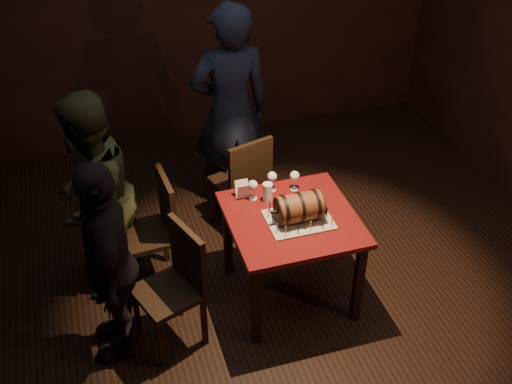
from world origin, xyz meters
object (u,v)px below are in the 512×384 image
at_px(wine_glass_mid, 272,177).
at_px(person_left_rear, 92,198).
at_px(person_back, 230,111).
at_px(chair_left_rear, 156,225).
at_px(wine_glass_right, 295,176).
at_px(wine_glass_left, 253,186).
at_px(pub_table, 292,229).
at_px(barrel_cake, 299,207).
at_px(pint_of_ale, 268,193).
at_px(person_left_front, 109,262).
at_px(chair_left_front, 177,281).
at_px(chair_back, 244,180).

distance_m(wine_glass_mid, person_left_rear, 1.31).
bearing_deg(person_back, chair_left_rear, 45.29).
relative_size(wine_glass_right, chair_left_rear, 0.17).
height_order(chair_left_rear, person_left_rear, person_left_rear).
bearing_deg(wine_glass_left, pub_table, -54.88).
relative_size(pub_table, wine_glass_right, 5.59).
height_order(barrel_cake, person_left_rear, person_left_rear).
xyz_separation_m(pint_of_ale, person_left_front, (-1.18, -0.35, -0.06)).
bearing_deg(person_back, person_left_rear, 31.09).
bearing_deg(person_left_front, chair_left_front, 88.19).
xyz_separation_m(wine_glass_left, person_left_front, (-1.09, -0.40, -0.10)).
relative_size(wine_glass_mid, chair_back, 0.17).
xyz_separation_m(pub_table, person_left_rear, (-1.33, 0.55, 0.17)).
height_order(pub_table, person_left_front, person_left_front).
relative_size(barrel_cake, chair_back, 0.40).
bearing_deg(pint_of_ale, wine_glass_left, 149.47).
height_order(barrel_cake, wine_glass_mid, barrel_cake).
height_order(wine_glass_mid, pint_of_ale, wine_glass_mid).
height_order(wine_glass_left, wine_glass_right, same).
xyz_separation_m(pint_of_ale, chair_back, (-0.00, 0.62, -0.30)).
relative_size(chair_left_rear, person_left_rear, 0.57).
bearing_deg(chair_back, pint_of_ale, -89.99).
relative_size(wine_glass_right, person_back, 0.09).
xyz_separation_m(chair_back, person_left_front, (-1.18, -0.96, 0.24)).
bearing_deg(person_left_rear, wine_glass_right, 104.10).
distance_m(barrel_cake, person_left_front, 1.33).
xyz_separation_m(wine_glass_mid, chair_left_front, (-0.84, -0.51, -0.34)).
bearing_deg(chair_left_rear, pub_table, -27.62).
bearing_deg(pint_of_ale, person_left_rear, 165.43).
distance_m(barrel_cake, wine_glass_mid, 0.40).
height_order(wine_glass_right, chair_left_rear, chair_left_rear).
xyz_separation_m(wine_glass_left, wine_glass_mid, (0.17, 0.06, -0.00)).
distance_m(wine_glass_right, chair_left_rear, 1.10).
distance_m(pub_table, wine_glass_right, 0.41).
xyz_separation_m(pub_table, person_left_front, (-1.29, -0.11, 0.13)).
relative_size(pub_table, wine_glass_mid, 5.59).
xyz_separation_m(barrel_cake, wine_glass_left, (-0.23, 0.34, 0.00)).
bearing_deg(pint_of_ale, barrel_cake, -63.64).
height_order(pub_table, person_back, person_back).
height_order(pint_of_ale, person_left_front, person_left_front).
height_order(barrel_cake, chair_back, barrel_cake).
relative_size(wine_glass_mid, person_left_front, 0.11).
xyz_separation_m(chair_back, chair_left_front, (-0.77, -1.01, 0.00)).
bearing_deg(person_back, barrel_cake, 96.24).
relative_size(pub_table, wine_glass_left, 5.59).
relative_size(pub_table, person_left_front, 0.59).
distance_m(wine_glass_right, pint_of_ale, 0.25).
height_order(wine_glass_mid, person_left_front, person_left_front).
distance_m(pub_table, wine_glass_mid, 0.42).
height_order(wine_glass_right, person_left_front, person_left_front).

